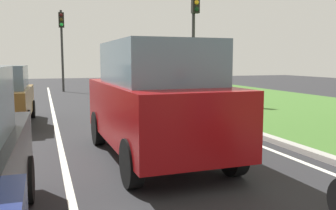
# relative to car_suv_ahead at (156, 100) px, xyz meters

# --- Properties ---
(ground_plane) EXTENTS (60.00, 60.00, 0.00)m
(ground_plane) POSITION_rel_car_suv_ahead_xyz_m (-1.05, 4.72, -1.17)
(ground_plane) COLOR #262628
(lane_line_center) EXTENTS (0.12, 32.00, 0.01)m
(lane_line_center) POSITION_rel_car_suv_ahead_xyz_m (-1.75, 4.72, -1.16)
(lane_line_center) COLOR silver
(lane_line_center) RESTS_ON ground
(lane_line_right_edge) EXTENTS (0.12, 32.00, 0.01)m
(lane_line_right_edge) POSITION_rel_car_suv_ahead_xyz_m (2.55, 4.72, -1.16)
(lane_line_right_edge) COLOR silver
(lane_line_right_edge) RESTS_ON ground
(grass_verge_right) EXTENTS (9.00, 48.00, 0.06)m
(grass_verge_right) POSITION_rel_car_suv_ahead_xyz_m (7.45, 4.72, -1.14)
(grass_verge_right) COLOR #3D6628
(grass_verge_right) RESTS_ON ground
(curb_right) EXTENTS (0.24, 48.00, 0.12)m
(curb_right) POSITION_rel_car_suv_ahead_xyz_m (3.05, 4.72, -1.11)
(curb_right) COLOR #9E9B93
(curb_right) RESTS_ON ground
(car_suv_ahead) EXTENTS (2.04, 4.54, 2.28)m
(car_suv_ahead) POSITION_rel_car_suv_ahead_xyz_m (0.00, 0.00, 0.00)
(car_suv_ahead) COLOR maroon
(car_suv_ahead) RESTS_ON ground
(car_hatchback_far) EXTENTS (1.83, 3.75, 1.78)m
(car_hatchback_far) POSITION_rel_car_suv_ahead_xyz_m (-3.27, 4.92, -0.28)
(car_hatchback_far) COLOR brown
(car_hatchback_far) RESTS_ON ground
(traffic_light_near_right) EXTENTS (0.32, 0.50, 5.02)m
(traffic_light_near_right) POSITION_rel_car_suv_ahead_xyz_m (4.34, 8.33, 2.27)
(traffic_light_near_right) COLOR #2D2D2D
(traffic_light_near_right) RESTS_ON ground
(traffic_light_far_median) EXTENTS (0.32, 0.50, 4.97)m
(traffic_light_far_median) POSITION_rel_car_suv_ahead_xyz_m (-0.88, 16.68, 2.24)
(traffic_light_far_median) COLOR #2D2D2D
(traffic_light_far_median) RESTS_ON ground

